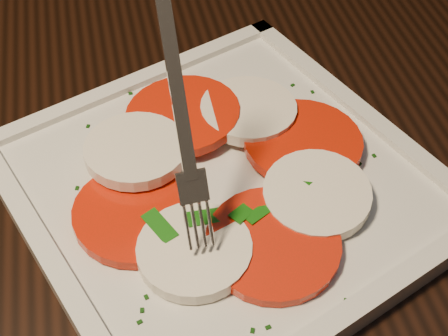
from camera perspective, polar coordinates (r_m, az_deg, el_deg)
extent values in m
cube|color=black|center=(0.53, -5.86, 0.20)|extent=(1.28, 0.92, 0.04)
cylinder|color=black|center=(1.18, 19.75, 4.07)|extent=(0.06, 0.06, 0.71)
cube|color=black|center=(1.20, -12.28, 12.63)|extent=(0.46, 0.46, 0.04)
cylinder|color=black|center=(1.24, -18.07, -2.85)|extent=(0.04, 0.04, 0.41)
cylinder|color=black|center=(1.23, -1.57, -0.16)|extent=(0.04, 0.04, 0.41)
cylinder|color=black|center=(1.50, -18.13, 7.60)|extent=(0.04, 0.04, 0.41)
cylinder|color=black|center=(1.50, -4.38, 9.90)|extent=(0.04, 0.04, 0.41)
cube|color=silver|center=(0.48, 0.00, -1.81)|extent=(0.36, 0.36, 0.01)
cylinder|color=red|center=(0.45, -7.88, -4.09)|extent=(0.09, 0.09, 0.01)
cylinder|color=white|center=(0.43, -2.72, -7.53)|extent=(0.08, 0.08, 0.01)
cylinder|color=red|center=(0.43, 4.49, -6.89)|extent=(0.09, 0.09, 0.01)
cylinder|color=white|center=(0.46, 8.48, -2.40)|extent=(0.08, 0.08, 0.02)
cylinder|color=red|center=(0.49, 7.22, 2.41)|extent=(0.09, 0.09, 0.01)
cylinder|color=white|center=(0.51, 2.26, 5.30)|extent=(0.08, 0.08, 0.01)
cylinder|color=red|center=(0.51, -3.79, 4.89)|extent=(0.09, 0.09, 0.02)
cylinder|color=white|center=(0.48, -8.07, 1.65)|extent=(0.08, 0.08, 0.02)
cube|color=#165C0F|center=(0.44, 2.26, -3.67)|extent=(0.03, 0.03, 0.01)
cube|color=#165C0F|center=(0.50, -5.89, 4.03)|extent=(0.03, 0.01, 0.00)
cube|color=#165C0F|center=(0.47, 8.95, 0.05)|extent=(0.05, 0.03, 0.01)
cube|color=#165C0F|center=(0.49, -1.41, 2.93)|extent=(0.03, 0.03, 0.00)
cube|color=#165C0F|center=(0.43, -5.91, -5.26)|extent=(0.02, 0.03, 0.00)
cube|color=#165C0F|center=(0.44, 3.82, -3.71)|extent=(0.04, 0.02, 0.00)
cube|color=#165C0F|center=(0.44, -0.77, -4.36)|extent=(0.05, 0.02, 0.00)
cube|color=#165C0F|center=(0.50, 2.23, 4.29)|extent=(0.04, 0.02, 0.00)
cube|color=#165C0F|center=(0.46, 6.49, -2.00)|extent=(0.04, 0.03, 0.00)
cube|color=#165C0F|center=(0.50, -6.01, 3.85)|extent=(0.03, 0.04, 0.00)
cube|color=#0D3409|center=(0.54, -1.40, 6.35)|extent=(0.00, 0.00, 0.00)
cube|color=#0D3409|center=(0.42, 11.05, -11.83)|extent=(0.00, 0.00, 0.00)
cube|color=#0D3409|center=(0.42, 1.96, -10.85)|extent=(0.00, 0.00, 0.00)
cube|color=#0D3409|center=(0.42, -7.12, -11.63)|extent=(0.00, 0.00, 0.00)
cube|color=#0D3409|center=(0.40, 4.06, -14.33)|extent=(0.00, 0.00, 0.00)
cube|color=#0D3409|center=(0.52, -12.33, 3.76)|extent=(0.00, 0.00, 0.00)
cube|color=#0D3409|center=(0.49, 12.26, 0.42)|extent=(0.00, 0.00, 0.00)
cube|color=#0D3409|center=(0.40, 2.61, -14.63)|extent=(0.00, 0.00, 0.00)
cube|color=#0D3409|center=(0.55, 6.30, 7.54)|extent=(0.00, 0.00, 0.00)
cube|color=#0D3409|center=(0.55, -8.55, 6.75)|extent=(0.00, 0.00, 0.00)
cube|color=#0D3409|center=(0.49, -10.73, 0.08)|extent=(0.00, 0.00, 0.00)
cube|color=#0D3409|center=(0.55, 8.09, 6.90)|extent=(0.00, 0.00, 0.00)
cube|color=#0D3409|center=(0.41, -7.73, -13.79)|extent=(0.00, 0.00, 0.00)
cube|color=#0D3409|center=(0.51, -9.32, 2.66)|extent=(0.00, 0.00, 0.00)
cube|color=#0D3409|center=(0.50, 13.56, 1.10)|extent=(0.00, 0.00, 0.00)
cube|color=#0D3409|center=(0.41, -7.51, -12.78)|extent=(0.00, 0.00, 0.00)
cube|color=#0D3409|center=(0.43, 8.70, -9.56)|extent=(0.00, 0.00, 0.00)
cube|color=#0D3409|center=(0.48, -13.29, -1.81)|extent=(0.00, 0.00, 0.00)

